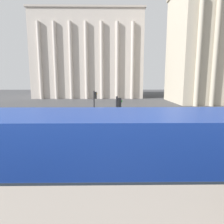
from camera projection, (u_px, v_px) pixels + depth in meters
The scene contains 8 objects.
double_decker_bus at pixel (135, 173), 5.86m from camera, with size 10.95×2.76×4.06m.
plaza_building_left at pixel (89, 57), 58.57m from camera, with size 30.18×16.63×23.24m.
traffic_light_near at pixel (118, 118), 12.66m from camera, with size 0.42×0.24×3.97m.
traffic_light_mid at pixel (95, 104), 20.45m from camera, with size 0.42×0.24×3.88m.
pedestrian_blue at pixel (104, 121), 19.55m from camera, with size 0.32×0.32×1.77m.
pedestrian_red at pixel (55, 123), 18.72m from camera, with size 0.32×0.32×1.71m.
pedestrian_white at pixel (117, 111), 26.56m from camera, with size 0.32×0.32×1.60m.
pedestrian_black at pixel (67, 117), 21.53m from camera, with size 0.32×0.32×1.78m.
Camera 1 is at (-0.31, -2.28, 4.99)m, focal length 32.00 mm.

